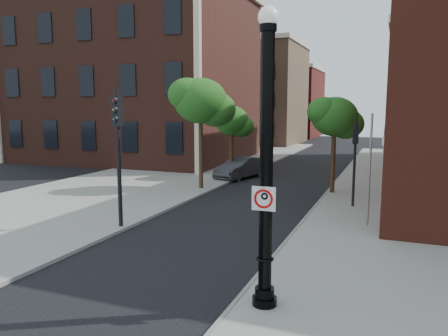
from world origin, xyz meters
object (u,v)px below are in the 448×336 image
at_px(no_parking_sign, 264,198).
at_px(traffic_signal_right, 355,149).
at_px(parked_car, 240,168).
at_px(traffic_signal_left, 118,134).
at_px(lamppost, 266,177).

distance_m(no_parking_sign, traffic_signal_right, 11.38).
bearing_deg(traffic_signal_right, parked_car, 134.54).
bearing_deg(no_parking_sign, traffic_signal_left, 146.31).
height_order(lamppost, parked_car, lamppost).
bearing_deg(traffic_signal_right, no_parking_sign, -101.26).
bearing_deg(lamppost, no_parking_sign, -90.09).
xyz_separation_m(no_parking_sign, traffic_signal_left, (-7.02, 4.58, 0.97)).
bearing_deg(parked_car, lamppost, -54.27).
relative_size(lamppost, parked_car, 1.62).
height_order(parked_car, traffic_signal_left, traffic_signal_left).
bearing_deg(lamppost, parked_car, 111.25).
bearing_deg(traffic_signal_right, lamppost, -101.33).
bearing_deg(parked_car, no_parking_sign, -54.46).
relative_size(lamppost, traffic_signal_left, 1.26).
distance_m(no_parking_sign, traffic_signal_left, 8.44).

